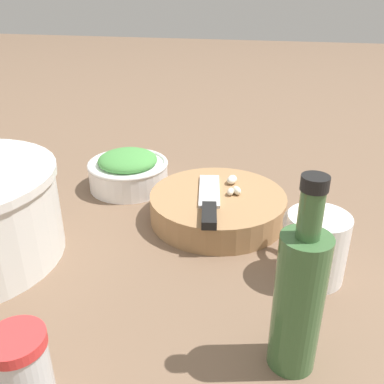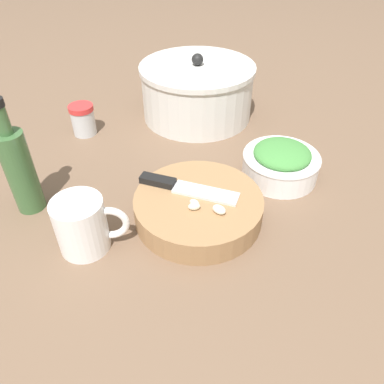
# 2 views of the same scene
# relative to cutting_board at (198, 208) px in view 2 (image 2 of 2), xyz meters

# --- Properties ---
(ground_plane) EXTENTS (5.00, 5.00, 0.00)m
(ground_plane) POSITION_rel_cutting_board_xyz_m (-0.08, 0.02, -0.02)
(ground_plane) COLOR brown
(cutting_board) EXTENTS (0.23, 0.23, 0.05)m
(cutting_board) POSITION_rel_cutting_board_xyz_m (0.00, 0.00, 0.00)
(cutting_board) COLOR #9E754C
(cutting_board) RESTS_ON ground_plane
(chef_knife) EXTENTS (0.18, 0.06, 0.01)m
(chef_knife) POSITION_rel_cutting_board_xyz_m (-0.04, 0.01, 0.03)
(chef_knife) COLOR black
(chef_knife) RESTS_ON cutting_board
(garlic_cloves) EXTENTS (0.07, 0.03, 0.01)m
(garlic_cloves) POSITION_rel_cutting_board_xyz_m (0.03, -0.02, 0.03)
(garlic_cloves) COLOR silver
(garlic_cloves) RESTS_ON cutting_board
(herb_bowl) EXTENTS (0.15, 0.15, 0.07)m
(herb_bowl) POSITION_rel_cutting_board_xyz_m (0.09, 0.19, 0.01)
(herb_bowl) COLOR white
(herb_bowl) RESTS_ON ground_plane
(spice_jar) EXTENTS (0.06, 0.06, 0.07)m
(spice_jar) POSITION_rel_cutting_board_xyz_m (-0.38, 0.13, 0.01)
(spice_jar) COLOR silver
(spice_jar) RESTS_ON ground_plane
(coffee_mug) EXTENTS (0.11, 0.09, 0.09)m
(coffee_mug) POSITION_rel_cutting_board_xyz_m (-0.13, -0.15, 0.02)
(coffee_mug) COLOR white
(coffee_mug) RESTS_ON ground_plane
(oil_bottle) EXTENTS (0.05, 0.05, 0.22)m
(oil_bottle) POSITION_rel_cutting_board_xyz_m (-0.29, -0.12, 0.06)
(oil_bottle) COLOR #3D6638
(oil_bottle) RESTS_ON ground_plane
(stock_pot) EXTENTS (0.28, 0.28, 0.16)m
(stock_pot) POSITION_rel_cutting_board_xyz_m (-0.19, 0.34, 0.04)
(stock_pot) COLOR silver
(stock_pot) RESTS_ON ground_plane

